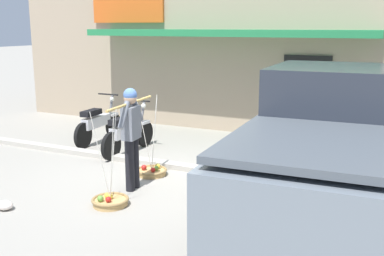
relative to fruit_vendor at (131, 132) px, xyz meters
name	(u,v)px	position (x,y,z in m)	size (l,w,h in m)	color
ground_plane	(163,180)	(0.24, 0.60, -0.98)	(90.00, 90.00, 0.00)	gray
sidewalk_curb	(181,167)	(0.24, 1.30, -0.93)	(20.00, 0.24, 0.10)	#AEA89C
fruit_vendor	(131,132)	(0.00, 0.00, 0.00)	(0.24, 1.53, 1.70)	black
fruit_basket_left_side	(110,201)	(0.08, -0.77, -0.90)	(0.57, 0.57, 1.45)	tan
fruit_basket_right_side	(152,171)	(-0.08, 0.76, -0.90)	(0.57, 0.57, 1.45)	tan
motorcycle_nearest_shop	(98,123)	(-2.42, 2.30, -0.52)	(0.54, 1.82, 1.09)	black
motorcycle_second_in_row	(128,132)	(-1.29, 1.82, -0.52)	(0.54, 1.82, 1.09)	black
parked_truck	(326,150)	(3.08, 0.01, 0.05)	(2.32, 4.78, 2.10)	slate
storefront_building	(259,45)	(-0.11, 7.15, 1.13)	(13.00, 6.00, 4.20)	tan
plastic_litter_bag	(4,205)	(-1.24, -1.58, -0.91)	(0.28, 0.22, 0.14)	silver
wooden_crate	(280,157)	(1.86, 2.42, -0.82)	(0.44, 0.36, 0.32)	olive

